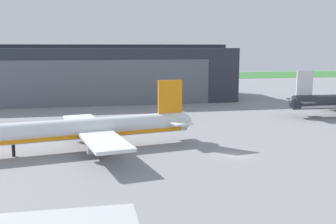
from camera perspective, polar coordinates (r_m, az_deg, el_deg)
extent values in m
plane|color=gray|center=(71.94, 9.18, -5.95)|extent=(440.00, 440.00, 0.00)
cube|color=#377336|center=(253.23, -5.78, 4.90)|extent=(440.00, 56.00, 0.08)
cube|color=#2D333D|center=(147.57, -9.21, 5.29)|extent=(88.77, 36.55, 17.94)
cube|color=slate|center=(129.36, -8.87, 3.97)|extent=(67.46, 0.30, 14.35)
cube|color=#2D333D|center=(147.26, -9.31, 9.01)|extent=(88.77, 8.77, 1.20)
cylinder|color=silver|center=(75.47, -10.96, -2.23)|extent=(37.92, 10.69, 3.73)
sphere|color=silver|center=(81.15, 2.27, -1.27)|extent=(2.91, 2.91, 2.91)
cube|color=orange|center=(75.67, -10.94, -2.99)|extent=(34.95, 10.17, 0.65)
cube|color=orange|center=(79.19, 0.29, 2.17)|extent=(4.91, 1.31, 6.35)
cube|color=silver|center=(82.74, 0.03, -0.80)|extent=(4.32, 5.77, 0.28)
cube|color=silver|center=(77.64, 1.60, -1.46)|extent=(4.32, 5.77, 0.28)
cube|color=silver|center=(84.27, -11.63, -1.39)|extent=(8.87, 16.56, 0.56)
cube|color=silver|center=(67.22, -8.84, -3.97)|extent=(8.87, 16.56, 0.56)
cylinder|color=gray|center=(83.16, -11.98, -2.47)|extent=(3.87, 2.68, 2.05)
cylinder|color=gray|center=(68.55, -9.71, -4.88)|extent=(3.87, 2.68, 2.05)
cylinder|color=black|center=(74.79, -20.65, -5.03)|extent=(0.56, 0.56, 2.06)
cylinder|color=black|center=(78.24, -10.09, -3.97)|extent=(0.56, 0.56, 2.06)
cylinder|color=black|center=(74.51, -9.45, -4.61)|extent=(0.56, 0.56, 2.06)
sphere|color=#282B33|center=(111.98, 17.08, 1.26)|extent=(2.97, 2.97, 2.97)
cube|color=silver|center=(112.73, 18.44, 3.87)|extent=(4.47, 0.47, 6.47)
cube|color=#282B33|center=(110.41, 18.72, 1.27)|extent=(3.18, 5.38, 0.28)
cube|color=#282B33|center=(115.40, 17.34, 1.66)|extent=(3.18, 5.38, 0.28)
cube|color=#282B33|center=(126.81, 22.11, 1.65)|extent=(5.71, 13.20, 0.56)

